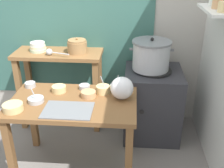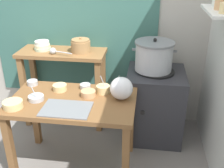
# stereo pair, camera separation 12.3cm
# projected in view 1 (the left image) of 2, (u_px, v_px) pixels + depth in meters

# --- Properties ---
(wall_back) EXTENTS (4.40, 0.12, 2.60)m
(wall_back) POSITION_uv_depth(u_px,v_px,m) (90.00, 10.00, 3.01)
(wall_back) COLOR #B2ADA3
(wall_back) RESTS_ON ground
(prep_table) EXTENTS (1.10, 0.66, 0.72)m
(prep_table) POSITION_uv_depth(u_px,v_px,m) (74.00, 112.00, 2.40)
(prep_table) COLOR brown
(prep_table) RESTS_ON ground
(back_shelf_table) EXTENTS (0.96, 0.40, 0.90)m
(back_shelf_table) POSITION_uv_depth(u_px,v_px,m) (59.00, 71.00, 3.07)
(back_shelf_table) COLOR olive
(back_shelf_table) RESTS_ON ground
(stove_block) EXTENTS (0.60, 0.61, 0.78)m
(stove_block) POSITION_uv_depth(u_px,v_px,m) (152.00, 103.00, 3.00)
(stove_block) COLOR #2D2D33
(stove_block) RESTS_ON ground
(steamer_pot) EXTENTS (0.45, 0.40, 0.34)m
(steamer_pot) POSITION_uv_depth(u_px,v_px,m) (151.00, 55.00, 2.79)
(steamer_pot) COLOR #B7BABF
(steamer_pot) RESTS_ON stove_block
(clay_pot) EXTENTS (0.21, 0.21, 0.17)m
(clay_pot) POSITION_uv_depth(u_px,v_px,m) (77.00, 46.00, 2.93)
(clay_pot) COLOR #A37A4C
(clay_pot) RESTS_ON back_shelf_table
(bowl_stack_enamel) EXTENTS (0.18, 0.18, 0.10)m
(bowl_stack_enamel) POSITION_uv_depth(u_px,v_px,m) (38.00, 47.00, 2.98)
(bowl_stack_enamel) COLOR #B7D1AD
(bowl_stack_enamel) RESTS_ON back_shelf_table
(ladle) EXTENTS (0.26, 0.11, 0.07)m
(ladle) POSITION_uv_depth(u_px,v_px,m) (50.00, 52.00, 2.86)
(ladle) COLOR #B7BABF
(ladle) RESTS_ON back_shelf_table
(serving_tray) EXTENTS (0.40, 0.28, 0.01)m
(serving_tray) POSITION_uv_depth(u_px,v_px,m) (68.00, 110.00, 2.20)
(serving_tray) COLOR slate
(serving_tray) RESTS_ON prep_table
(plastic_bag) EXTENTS (0.20, 0.19, 0.20)m
(plastic_bag) POSITION_uv_depth(u_px,v_px,m) (122.00, 88.00, 2.35)
(plastic_bag) COLOR white
(plastic_bag) RESTS_ON prep_table
(prep_bowl_0) EXTENTS (0.13, 0.13, 0.06)m
(prep_bowl_0) POSITION_uv_depth(u_px,v_px,m) (59.00, 89.00, 2.50)
(prep_bowl_0) COLOR #E5C684
(prep_bowl_0) RESTS_ON prep_table
(prep_bowl_1) EXTENTS (0.10, 0.10, 0.04)m
(prep_bowl_1) POSITION_uv_depth(u_px,v_px,m) (84.00, 87.00, 2.55)
(prep_bowl_1) COLOR #B7BABF
(prep_bowl_1) RESTS_ON prep_table
(prep_bowl_2) EXTENTS (0.11, 0.11, 0.14)m
(prep_bowl_2) POSITION_uv_depth(u_px,v_px,m) (116.00, 87.00, 2.53)
(prep_bowl_2) COLOR #B7BABF
(prep_bowl_2) RESTS_ON prep_table
(prep_bowl_3) EXTENTS (0.16, 0.16, 0.06)m
(prep_bowl_3) POSITION_uv_depth(u_px,v_px,m) (13.00, 107.00, 2.19)
(prep_bowl_3) COLOR #E5C684
(prep_bowl_3) RESTS_ON prep_table
(prep_bowl_4) EXTENTS (0.13, 0.13, 0.18)m
(prep_bowl_4) POSITION_uv_depth(u_px,v_px,m) (103.00, 89.00, 2.47)
(prep_bowl_4) COLOR #E5C684
(prep_bowl_4) RESTS_ON prep_table
(prep_bowl_5) EXTENTS (0.13, 0.13, 0.05)m
(prep_bowl_5) POSITION_uv_depth(u_px,v_px,m) (88.00, 94.00, 2.40)
(prep_bowl_5) COLOR tan
(prep_bowl_5) RESTS_ON prep_table
(prep_bowl_6) EXTENTS (0.14, 0.14, 0.15)m
(prep_bowl_6) POSITION_uv_depth(u_px,v_px,m) (36.00, 100.00, 2.32)
(prep_bowl_6) COLOR #B7BABF
(prep_bowl_6) RESTS_ON prep_table
(prep_bowl_7) EXTENTS (0.10, 0.10, 0.05)m
(prep_bowl_7) POSITION_uv_depth(u_px,v_px,m) (30.00, 84.00, 2.59)
(prep_bowl_7) COLOR #B7BABF
(prep_bowl_7) RESTS_ON prep_table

